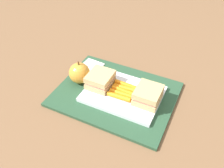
# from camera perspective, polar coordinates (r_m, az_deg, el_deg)

# --- Properties ---
(ground_plane) EXTENTS (2.40, 2.40, 0.00)m
(ground_plane) POSITION_cam_1_polar(r_m,az_deg,el_deg) (0.77, 0.84, -2.63)
(ground_plane) COLOR brown
(lunchbag_mat) EXTENTS (0.36, 0.28, 0.01)m
(lunchbag_mat) POSITION_cam_1_polar(r_m,az_deg,el_deg) (0.76, 0.84, -2.36)
(lunchbag_mat) COLOR #284C33
(lunchbag_mat) RESTS_ON ground_plane
(food_tray) EXTENTS (0.23, 0.17, 0.01)m
(food_tray) POSITION_cam_1_polar(r_m,az_deg,el_deg) (0.75, 2.59, -2.33)
(food_tray) COLOR white
(food_tray) RESTS_ON lunchbag_mat
(sandwich_half_left) EXTENTS (0.07, 0.08, 0.04)m
(sandwich_half_left) POSITION_cam_1_polar(r_m,az_deg,el_deg) (0.71, 8.41, -2.58)
(sandwich_half_left) COLOR tan
(sandwich_half_left) RESTS_ON food_tray
(sandwich_half_right) EXTENTS (0.07, 0.08, 0.04)m
(sandwich_half_right) POSITION_cam_1_polar(r_m,az_deg,el_deg) (0.75, -2.77, 1.01)
(sandwich_half_right) COLOR tan
(sandwich_half_right) RESTS_ON food_tray
(carrot_sticks_bundle) EXTENTS (0.08, 0.07, 0.02)m
(carrot_sticks_bundle) POSITION_cam_1_polar(r_m,az_deg,el_deg) (0.74, 2.61, -1.59)
(carrot_sticks_bundle) COLOR orange
(carrot_sticks_bundle) RESTS_ON food_tray
(apple) EXTENTS (0.07, 0.07, 0.08)m
(apple) POSITION_cam_1_polar(r_m,az_deg,el_deg) (0.78, -7.77, 2.39)
(apple) COLOR gold
(apple) RESTS_ON lunchbag_mat
(paper_napkin) EXTENTS (0.08, 0.08, 0.00)m
(paper_napkin) POSITION_cam_1_polar(r_m,az_deg,el_deg) (0.86, -4.87, 4.16)
(paper_napkin) COLOR white
(paper_napkin) RESTS_ON lunchbag_mat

